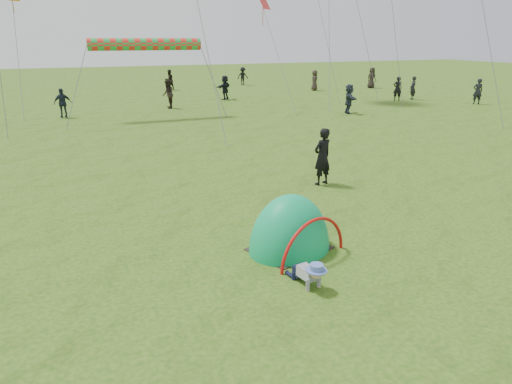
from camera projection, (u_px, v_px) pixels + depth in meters
name	position (u px, v px, depth m)	size (l,w,h in m)	color
ground	(351.00, 267.00, 8.88)	(140.00, 140.00, 0.00)	#234E0F
crawling_toddler	(309.00, 273.00, 8.13)	(0.48, 0.68, 0.52)	black
popup_tent	(289.00, 249.00, 9.64)	(1.85, 1.53, 2.40)	#09A363
standing_adult	(322.00, 157.00, 13.63)	(0.63, 0.41, 1.73)	black
crowd_person_0	(413.00, 88.00, 32.78)	(0.60, 0.39, 1.64)	black
crowd_person_1	(168.00, 94.00, 28.58)	(0.86, 0.67, 1.78)	black
crowd_person_2	(63.00, 103.00, 25.28)	(0.95, 0.39, 1.61)	#1D2434
crowd_person_4	(372.00, 78.00, 40.42)	(0.87, 0.57, 1.79)	black
crowd_person_5	(349.00, 99.00, 26.67)	(1.58, 0.50, 1.70)	#262C3B
crowd_person_6	(478.00, 91.00, 30.50)	(0.62, 0.40, 1.69)	black
crowd_person_7	(169.00, 80.00, 38.81)	(0.83, 0.64, 1.70)	black
crowd_person_9	(243.00, 76.00, 43.11)	(1.06, 0.61, 1.64)	black
crowd_person_10	(315.00, 80.00, 38.48)	(0.82, 0.54, 1.68)	#302722
crowd_person_11	(225.00, 88.00, 32.79)	(1.58, 0.50, 1.70)	black
crowd_person_12	(398.00, 89.00, 32.26)	(0.61, 0.40, 1.67)	black
rainbow_tube_kite	(146.00, 44.00, 24.33)	(0.64, 0.64, 5.93)	red
diamond_kite_0	(263.00, 0.00, 28.49)	(1.21, 1.21, 0.00)	red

